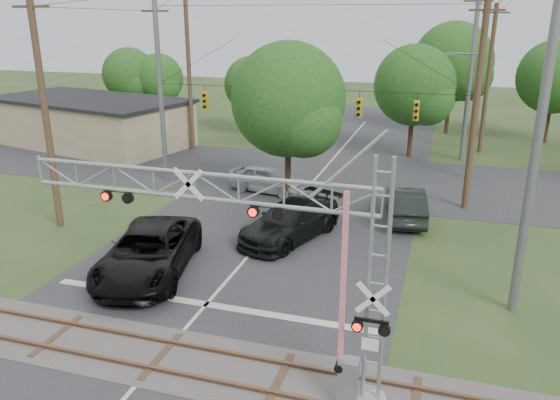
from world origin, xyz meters
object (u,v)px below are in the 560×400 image
(car_dark, at_px, (290,221))
(sedan_silver, at_px, (267,179))
(commercial_building, at_px, (90,121))
(streetlight, at_px, (471,109))
(traffic_signal_span, at_px, (321,101))
(pickup_black, at_px, (149,252))
(crossing_gantry, at_px, (262,247))

(car_dark, height_order, sedan_silver, car_dark)
(sedan_silver, relative_size, commercial_building, 0.27)
(commercial_building, height_order, streetlight, streetlight)
(sedan_silver, xyz_separation_m, commercial_building, (-18.53, 8.13, 1.13))
(traffic_signal_span, bearing_deg, pickup_black, -108.93)
(commercial_building, bearing_deg, pickup_black, -36.63)
(traffic_signal_span, bearing_deg, car_dark, -87.67)
(car_dark, relative_size, streetlight, 0.75)
(traffic_signal_span, distance_m, sedan_silver, 5.82)
(pickup_black, xyz_separation_m, streetlight, (12.91, 19.31, 3.66))
(crossing_gantry, xyz_separation_m, commercial_building, (-24.39, 26.08, -2.50))
(pickup_black, height_order, streetlight, streetlight)
(crossing_gantry, relative_size, pickup_black, 1.51)
(crossing_gantry, xyz_separation_m, streetlight, (5.86, 24.96, 0.18))
(commercial_building, bearing_deg, car_dark, -21.19)
(traffic_signal_span, relative_size, sedan_silver, 3.91)
(traffic_signal_span, bearing_deg, streetlight, 37.65)
(sedan_silver, bearing_deg, streetlight, -48.03)
(car_dark, bearing_deg, commercial_building, 166.09)
(commercial_building, bearing_deg, sedan_silver, -10.65)
(sedan_silver, bearing_deg, traffic_signal_span, -71.49)
(pickup_black, height_order, car_dark, pickup_black)
(car_dark, bearing_deg, pickup_black, -110.11)
(pickup_black, bearing_deg, car_dark, 36.82)
(crossing_gantry, xyz_separation_m, car_dark, (-2.39, 11.11, -3.57))
(car_dark, relative_size, sedan_silver, 1.26)
(traffic_signal_span, distance_m, commercial_building, 23.34)
(commercial_building, xyz_separation_m, streetlight, (30.26, -1.13, 2.68))
(car_dark, relative_size, commercial_building, 0.34)
(crossing_gantry, bearing_deg, car_dark, 102.15)
(crossing_gantry, bearing_deg, pickup_black, 141.30)
(pickup_black, bearing_deg, streetlight, 43.50)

